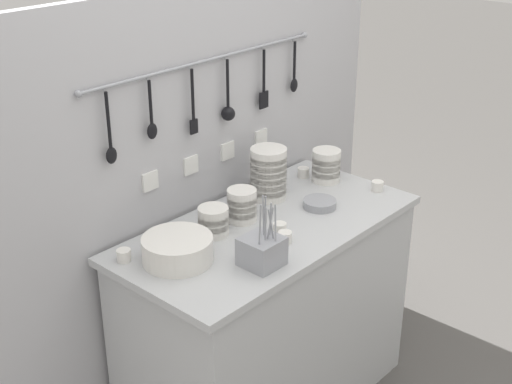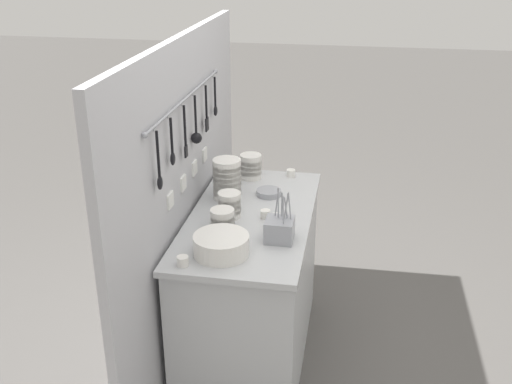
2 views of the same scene
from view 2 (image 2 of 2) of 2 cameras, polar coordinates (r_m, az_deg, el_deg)
name	(u,v)px [view 2 (image 2 of 2)]	position (r m, az deg, el deg)	size (l,w,h in m)	color
ground_plane	(251,353)	(3.45, -0.44, -15.07)	(20.00, 20.00, 0.00)	#514F4C
counter	(251,287)	(3.20, -0.46, -9.06)	(1.23, 0.60, 0.86)	#B7BABC
back_wall	(186,208)	(3.07, -6.68, -1.54)	(2.03, 0.09, 1.72)	#B2B2B7
bowl_stack_nested_right	(229,205)	(2.95, -2.55, -1.22)	(0.11, 0.11, 0.13)	silver
bowl_stack_wide_centre	(251,166)	(3.42, -0.50, 2.45)	(0.12, 0.12, 0.14)	silver
bowl_stack_tall_left	(227,179)	(3.15, -2.78, 1.25)	(0.15, 0.15, 0.22)	silver
bowl_stack_back_corner	(222,220)	(2.82, -3.22, -2.70)	(0.11, 0.11, 0.11)	silver
plate_stack	(221,245)	(2.63, -3.33, -5.05)	(0.25, 0.25, 0.09)	silver
steel_mixing_bowl	(269,193)	(3.21, 1.22, -0.06)	(0.13, 0.13, 0.03)	#93969E
cutlery_caddy	(280,229)	(2.74, 2.26, -3.56)	(0.13, 0.13, 0.26)	#93969E
cup_centre	(265,214)	(2.95, 0.90, -2.13)	(0.05, 0.05, 0.04)	silver
cup_back_left	(233,175)	(3.42, -2.22, 1.58)	(0.05, 0.05, 0.04)	silver
cup_beside_plates	(276,218)	(2.91, 1.90, -2.54)	(0.05, 0.05, 0.04)	silver
cup_mid_row	(183,261)	(2.57, -6.99, -6.54)	(0.05, 0.05, 0.04)	silver
cup_edge_far	(291,173)	(3.46, 3.35, 1.81)	(0.05, 0.05, 0.04)	silver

